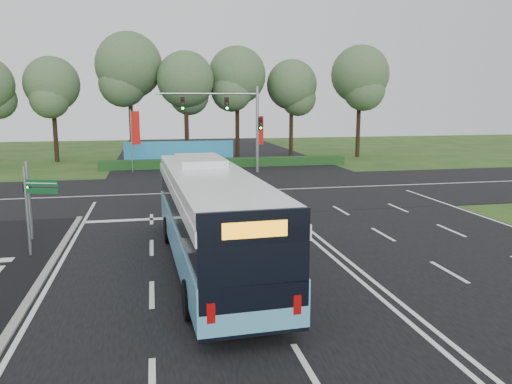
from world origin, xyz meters
TOP-DOWN VIEW (x-y plane):
  - ground at (0.00, 0.00)m, footprint 120.00×120.00m
  - road_main at (0.00, 0.00)m, footprint 20.00×120.00m
  - road_cross at (0.00, 12.00)m, footprint 120.00×14.00m
  - kerb_strip at (-10.10, -3.00)m, footprint 0.25×18.00m
  - city_bus at (-4.54, -2.83)m, footprint 3.15×12.77m
  - pedestrian_signal at (-11.52, 2.23)m, footprint 0.30×0.41m
  - street_sign at (-10.76, -0.21)m, footprint 1.28×0.48m
  - banner_flag_left at (-7.85, 22.84)m, footprint 0.74×0.22m
  - banner_flag_mid at (2.79, 23.34)m, footprint 0.66×0.28m
  - traffic_light_gantry at (0.21, 20.50)m, footprint 8.41×0.28m
  - hedge at (0.00, 24.50)m, footprint 22.00×1.20m
  - blue_hoarding at (-4.00, 27.00)m, footprint 10.00×0.30m
  - eucalyptus_row at (-2.33, 31.55)m, footprint 41.75×8.45m

SIDE VIEW (x-z plane):
  - ground at x=0.00m, z-range 0.00..0.00m
  - road_main at x=0.00m, z-range 0.00..0.04m
  - road_cross at x=0.00m, z-range 0.00..0.05m
  - kerb_strip at x=-10.10m, z-range 0.00..0.12m
  - hedge at x=0.00m, z-range 0.00..0.80m
  - blue_hoarding at x=-4.00m, z-range 0.00..2.20m
  - pedestrian_signal at x=-11.52m, z-range 0.16..3.49m
  - city_bus at x=-4.54m, z-range 0.01..3.65m
  - street_sign at x=-10.76m, z-range 0.48..3.90m
  - banner_flag_mid at x=2.79m, z-range 0.71..5.37m
  - banner_flag_left at x=-7.85m, z-range 0.75..5.89m
  - traffic_light_gantry at x=0.21m, z-range 1.16..8.16m
  - eucalyptus_row at x=-2.33m, z-range 1.94..14.51m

